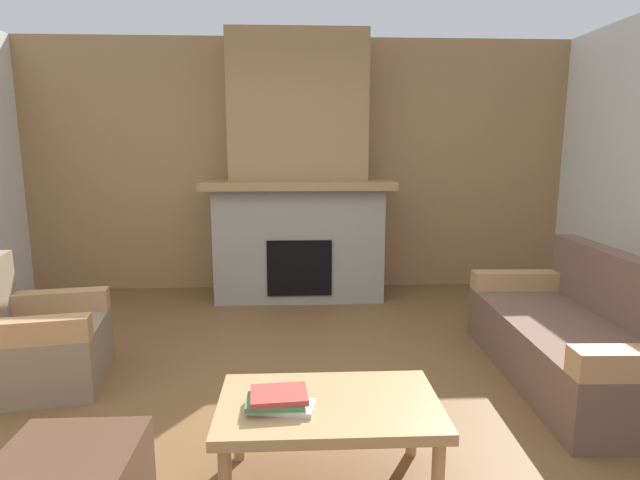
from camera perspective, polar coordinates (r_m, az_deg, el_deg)
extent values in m
plane|color=brown|center=(3.10, -1.90, -19.83)|extent=(9.00, 9.00, 0.00)
cube|color=#997047|center=(5.69, -2.45, 8.21)|extent=(6.00, 0.12, 2.70)
cube|color=gray|center=(5.36, -2.36, -0.26)|extent=(1.70, 0.70, 1.15)
cube|color=black|center=(5.08, -2.32, -3.10)|extent=(0.64, 0.08, 0.56)
cube|color=#997047|center=(5.24, -2.41, 6.27)|extent=(1.90, 0.82, 0.08)
cube|color=#997047|center=(5.39, -2.49, 14.64)|extent=(1.40, 0.50, 1.47)
cube|color=brown|center=(3.92, 26.15, -11.07)|extent=(0.91, 1.83, 0.40)
cube|color=brown|center=(3.96, 31.06, -4.83)|extent=(0.23, 1.80, 0.45)
cube|color=tan|center=(4.55, 21.83, -4.22)|extent=(0.85, 0.19, 0.15)
cube|color=#847056|center=(3.93, -28.63, -11.22)|extent=(0.88, 0.88, 0.40)
cube|color=tan|center=(3.56, -30.35, -8.85)|extent=(0.77, 0.27, 0.15)
cube|color=tan|center=(4.13, -27.82, -6.11)|extent=(0.77, 0.27, 0.15)
cube|color=tan|center=(2.42, 1.02, -18.10)|extent=(1.00, 0.60, 0.05)
cylinder|color=tan|center=(2.40, 13.04, -24.69)|extent=(0.06, 0.06, 0.38)
cylinder|color=tan|center=(2.75, -9.12, -19.66)|extent=(0.06, 0.06, 0.38)
cylinder|color=tan|center=(2.79, 10.24, -19.17)|extent=(0.06, 0.06, 0.38)
cube|color=beige|center=(2.35, -4.21, -18.07)|extent=(0.30, 0.19, 0.02)
cube|color=#3D7F4C|center=(2.34, -5.01, -17.53)|extent=(0.26, 0.16, 0.02)
cube|color=#B23833|center=(2.34, -4.62, -16.88)|extent=(0.26, 0.21, 0.02)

